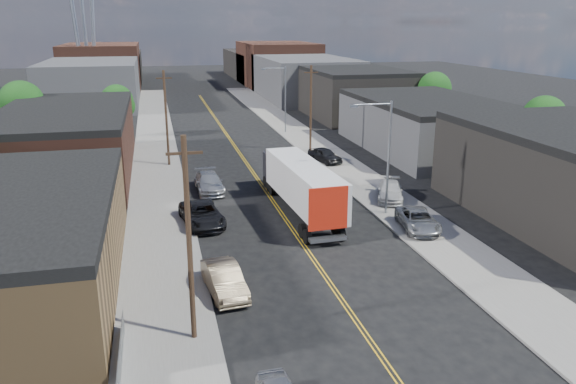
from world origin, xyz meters
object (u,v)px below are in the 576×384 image
semi_truck (298,182)px  car_right_lot_b (390,191)px  car_left_c (202,214)px  car_right_lot_c (325,155)px  car_left_d (209,183)px  car_right_lot_a (418,220)px  car_left_b (224,280)px

semi_truck → car_right_lot_b: size_ratio=3.21×
car_left_c → car_right_lot_c: (14.60, 16.20, 0.10)m
semi_truck → car_left_d: size_ratio=2.87×
car_right_lot_b → car_left_c: bearing=-150.4°
car_right_lot_a → car_left_d: bearing=145.2°
car_left_b → car_right_lot_b: size_ratio=0.98×
semi_truck → car_left_b: semi_truck is taller
car_left_b → car_right_lot_c: car_right_lot_c is taller
semi_truck → car_right_lot_c: bearing=62.3°
semi_truck → car_right_lot_a: semi_truck is taller
car_right_lot_b → car_right_lot_a: bearing=-75.5°
car_left_b → car_right_lot_a: bearing=16.7°
car_right_lot_b → car_left_b: bearing=-117.4°
semi_truck → car_left_c: semi_truck is taller
car_left_b → car_right_lot_b: (15.89, 13.71, 0.06)m
car_left_c → car_right_lot_b: 16.27m
semi_truck → car_left_d: semi_truck is taller
car_right_lot_a → car_right_lot_b: 7.25m
car_right_lot_b → car_right_lot_c: (-1.52, 14.00, 0.04)m
semi_truck → car_right_lot_a: (7.30, -6.60, -1.54)m
car_right_lot_a → car_right_lot_c: (-0.60, 21.19, 0.06)m
car_right_lot_a → car_right_lot_c: 21.20m
car_left_d → semi_truck: bearing=-48.9°
car_left_b → car_left_d: bearing=79.8°
car_left_d → car_right_lot_a: size_ratio=1.10×
car_left_c → car_right_lot_a: bearing=-24.9°
car_right_lot_a → car_right_lot_b: size_ratio=1.02×
car_left_b → car_right_lot_c: 31.21m
car_left_b → car_right_lot_a: 16.32m
semi_truck → car_left_b: bearing=-123.3°
semi_truck → car_left_b: size_ratio=3.27×
car_left_b → car_left_c: (-0.23, 11.51, 0.01)m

